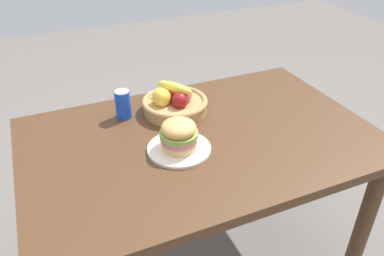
{
  "coord_description": "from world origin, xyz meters",
  "views": [
    {
      "loc": [
        -0.54,
        -1.16,
        1.6
      ],
      "look_at": [
        -0.05,
        -0.02,
        0.81
      ],
      "focal_mm": 35.76,
      "sensor_mm": 36.0,
      "label": 1
    }
  ],
  "objects_px": {
    "plate": "(179,149)",
    "fruit_basket": "(175,102)",
    "sandwich": "(179,134)",
    "soda_can": "(123,104)"
  },
  "relations": [
    {
      "from": "soda_can",
      "to": "fruit_basket",
      "type": "height_order",
      "value": "fruit_basket"
    },
    {
      "from": "plate",
      "to": "fruit_basket",
      "type": "xyz_separation_m",
      "value": [
        0.09,
        0.28,
        0.04
      ]
    },
    {
      "from": "soda_can",
      "to": "fruit_basket",
      "type": "relative_size",
      "value": 0.43
    },
    {
      "from": "soda_can",
      "to": "sandwich",
      "type": "bearing_deg",
      "value": -68.54
    },
    {
      "from": "sandwich",
      "to": "fruit_basket",
      "type": "xyz_separation_m",
      "value": [
        0.09,
        0.28,
        -0.02
      ]
    },
    {
      "from": "soda_can",
      "to": "fruit_basket",
      "type": "xyz_separation_m",
      "value": [
        0.22,
        -0.04,
        -0.02
      ]
    },
    {
      "from": "plate",
      "to": "soda_can",
      "type": "bearing_deg",
      "value": 111.46
    },
    {
      "from": "sandwich",
      "to": "fruit_basket",
      "type": "relative_size",
      "value": 0.5
    },
    {
      "from": "plate",
      "to": "soda_can",
      "type": "height_order",
      "value": "soda_can"
    },
    {
      "from": "sandwich",
      "to": "soda_can",
      "type": "xyz_separation_m",
      "value": [
        -0.13,
        0.32,
        -0.01
      ]
    }
  ]
}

